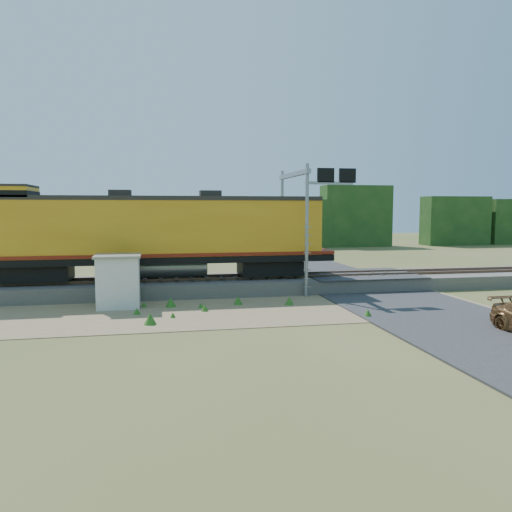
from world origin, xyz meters
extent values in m
plane|color=#475123|center=(0.00, 0.00, 0.00)|extent=(140.00, 140.00, 0.00)
cube|color=slate|center=(0.00, 6.00, 0.40)|extent=(70.00, 5.00, 0.80)
cube|color=brown|center=(0.00, 5.28, 0.88)|extent=(70.00, 0.10, 0.16)
cube|color=brown|center=(0.00, 6.72, 0.88)|extent=(70.00, 0.10, 0.16)
cube|color=#8C7754|center=(-2.00, 0.50, 0.01)|extent=(26.00, 8.00, 0.03)
cube|color=#38383A|center=(7.00, 6.00, 0.83)|extent=(7.00, 5.20, 0.06)
cube|color=#38383A|center=(7.00, 22.00, 0.04)|extent=(7.00, 24.00, 0.08)
cube|color=#183B15|center=(0.00, 38.00, 3.25)|extent=(36.00, 3.00, 6.50)
cube|color=#183B15|center=(40.00, 38.00, 3.00)|extent=(50.00, 3.00, 6.00)
cube|color=black|center=(-12.19, 6.00, 1.42)|extent=(3.70, 2.36, 0.92)
cube|color=black|center=(1.16, 6.00, 1.42)|extent=(3.70, 2.36, 0.92)
cube|color=black|center=(-5.52, 6.00, 2.07)|extent=(20.53, 3.08, 0.37)
cylinder|color=gray|center=(-5.52, 6.00, 1.58)|extent=(5.65, 1.23, 1.23)
cube|color=gold|center=(-5.52, 6.00, 3.84)|extent=(18.99, 2.98, 3.18)
cube|color=maroon|center=(-5.52, 6.00, 2.38)|extent=(20.53, 3.13, 0.18)
cube|color=#28231E|center=(-5.52, 6.00, 5.56)|extent=(18.99, 3.03, 0.25)
cube|color=gold|center=(-13.52, 6.00, 5.80)|extent=(2.67, 2.98, 0.72)
cube|color=#28231E|center=(-13.52, 6.00, 6.20)|extent=(2.67, 3.03, 0.12)
cube|color=black|center=(-13.52, 6.00, 5.74)|extent=(2.72, 3.03, 0.36)
cube|color=#28231E|center=(-7.57, 6.00, 5.80)|extent=(1.23, 1.03, 0.46)
cube|color=#28231E|center=(-2.44, 6.00, 5.80)|extent=(1.23, 1.03, 0.46)
cube|color=silver|center=(-7.50, 2.27, 1.28)|extent=(2.06, 2.06, 2.56)
cube|color=gray|center=(-7.50, 2.27, 2.61)|extent=(2.27, 2.27, 0.12)
cylinder|color=gray|center=(2.64, 3.20, 3.73)|extent=(0.19, 0.19, 7.45)
cylinder|color=gray|center=(2.64, 8.80, 3.73)|extent=(0.19, 0.19, 7.45)
cube|color=gray|center=(2.64, 6.00, 7.03)|extent=(0.27, 6.20, 0.27)
cube|color=gray|center=(3.92, 3.20, 6.39)|extent=(2.77, 0.16, 0.16)
cube|color=black|center=(3.71, 3.20, 6.82)|extent=(0.96, 0.16, 0.80)
cube|color=black|center=(4.99, 3.20, 6.82)|extent=(0.96, 0.16, 0.80)
camera|label=1|loc=(-5.55, -23.49, 4.99)|focal=35.00mm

